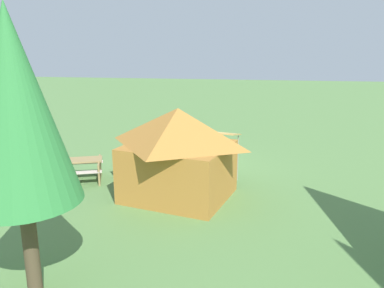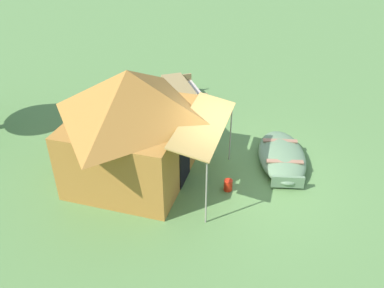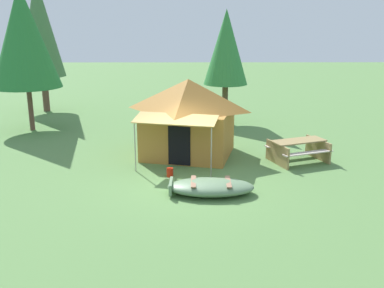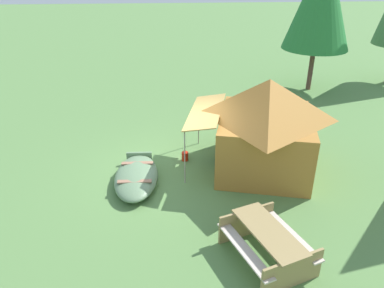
{
  "view_description": "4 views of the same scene",
  "coord_description": "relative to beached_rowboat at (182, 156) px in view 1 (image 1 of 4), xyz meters",
  "views": [
    {
      "loc": [
        -2.23,
        13.74,
        4.57
      ],
      "look_at": [
        -0.07,
        0.88,
        1.24
      ],
      "focal_mm": 36.25,
      "sensor_mm": 36.0,
      "label": 1
    },
    {
      "loc": [
        -8.05,
        0.87,
        6.08
      ],
      "look_at": [
        0.25,
        1.27,
        0.78
      ],
      "focal_mm": 37.3,
      "sensor_mm": 36.0,
      "label": 2
    },
    {
      "loc": [
        0.08,
        -12.6,
        4.72
      ],
      "look_at": [
        0.17,
        0.34,
        1.07
      ],
      "focal_mm": 40.8,
      "sensor_mm": 36.0,
      "label": 3
    },
    {
      "loc": [
        9.87,
        -0.11,
        5.92
      ],
      "look_at": [
        0.22,
        0.53,
        0.95
      ],
      "focal_mm": 35.53,
      "sensor_mm": 36.0,
      "label": 4
    }
  ],
  "objects": [
    {
      "name": "beached_rowboat",
      "position": [
        0.0,
        0.0,
        0.0
      ],
      "size": [
        2.47,
        1.25,
        0.41
      ],
      "color": "#607E5B",
      "rests_on": "ground_plane"
    },
    {
      "name": "pine_tree_back_left",
      "position": [
        1.11,
        8.94,
        3.34
      ],
      "size": [
        2.05,
        2.05,
        5.28
      ],
      "color": "#4B3C2A",
      "rests_on": "ground_plane"
    },
    {
      "name": "canvas_cabin_tent",
      "position": [
        -0.63,
        3.75,
        1.23
      ],
      "size": [
        3.77,
        4.21,
        2.78
      ],
      "color": "#AC712F",
      "rests_on": "ground_plane"
    },
    {
      "name": "cooler_box",
      "position": [
        -0.75,
        2.76,
        -0.04
      ],
      "size": [
        0.46,
        0.54,
        0.34
      ],
      "primitive_type": "cube",
      "rotation": [
        0.0,
        0.0,
        1.81
      ],
      "color": "#248A66",
      "rests_on": "ground_plane"
    },
    {
      "name": "ground_plane",
      "position": [
        -0.68,
        1.07,
        -0.21
      ],
      "size": [
        80.0,
        80.0,
        0.0
      ],
      "primitive_type": "plane",
      "color": "#578144"
    },
    {
      "name": "picnic_table",
      "position": [
        3.19,
        2.95,
        0.27
      ],
      "size": [
        2.24,
        1.97,
        0.77
      ],
      "color": "#957D4C",
      "rests_on": "ground_plane"
    },
    {
      "name": "fuel_can",
      "position": [
        -1.21,
        1.44,
        -0.07
      ],
      "size": [
        0.28,
        0.28,
        0.28
      ],
      "primitive_type": "cylinder",
      "rotation": [
        0.0,
        0.0,
        1.13
      ],
      "color": "red",
      "rests_on": "ground_plane"
    }
  ]
}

